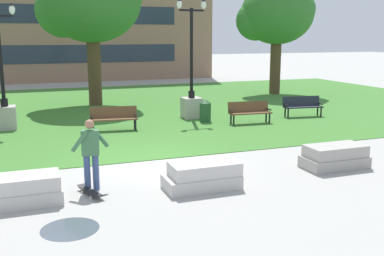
{
  "coord_description": "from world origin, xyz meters",
  "views": [
    {
      "loc": [
        -3.27,
        -12.39,
        3.62
      ],
      "look_at": [
        0.77,
        -1.4,
        1.2
      ],
      "focal_mm": 42.0,
      "sensor_mm": 36.0,
      "label": 1
    }
  ],
  "objects": [
    {
      "name": "lamp_post_left",
      "position": [
        3.51,
        6.1,
        1.06
      ],
      "size": [
        1.32,
        0.8,
        5.15
      ],
      "color": "#ADA89E",
      "rests_on": "grass_lawn"
    },
    {
      "name": "concrete_block_left",
      "position": [
        0.54,
        -2.78,
        0.31
      ],
      "size": [
        1.8,
        0.9,
        0.64
      ],
      "color": "#BCB7B2",
      "rests_on": "ground"
    },
    {
      "name": "puddle",
      "position": [
        -2.7,
        -4.09,
        0.0
      ],
      "size": [
        1.11,
        1.11,
        0.01
      ],
      "primitive_type": "cylinder",
      "color": "#47515B",
      "rests_on": "ground"
    },
    {
      "name": "person_skateboarder",
      "position": [
        -1.98,
        -1.98,
        0.97
      ],
      "size": [
        0.93,
        0.41,
        1.71
      ],
      "color": "#384C7A",
      "rests_on": "ground"
    },
    {
      "name": "lamp_post_center",
      "position": [
        -4.17,
        6.3,
        1.0
      ],
      "size": [
        1.32,
        0.8,
        4.81
      ],
      "color": "#ADA89E",
      "rests_on": "grass_lawn"
    },
    {
      "name": "grass_lawn",
      "position": [
        0.0,
        10.0,
        0.01
      ],
      "size": [
        40.0,
        20.0,
        0.02
      ],
      "primitive_type": "cube",
      "color": "#3D752D",
      "rests_on": "ground"
    },
    {
      "name": "tree_near_right",
      "position": [
        0.0,
        11.46,
        5.29
      ],
      "size": [
        5.28,
        5.03,
        7.5
      ],
      "color": "#4C3823",
      "rests_on": "grass_lawn"
    },
    {
      "name": "skateboard",
      "position": [
        -2.07,
        -2.34,
        0.09
      ],
      "size": [
        0.51,
        1.03,
        0.14
      ],
      "color": "black",
      "rests_on": "ground"
    },
    {
      "name": "tree_near_left",
      "position": [
        11.28,
        12.28,
        4.87
      ],
      "size": [
        4.65,
        4.43,
        6.82
      ],
      "color": "#4C3823",
      "rests_on": "grass_lawn"
    },
    {
      "name": "building_facade_distant",
      "position": [
        -1.74,
        24.5,
        5.47
      ],
      "size": [
        27.4,
        1.03,
        10.97
      ],
      "color": "#8E6B56",
      "rests_on": "ground"
    },
    {
      "name": "park_bench_near_right",
      "position": [
        -0.22,
        4.66,
        0.54
      ],
      "size": [
        1.85,
        0.75,
        0.9
      ],
      "color": "brown",
      "rests_on": "grass_lawn"
    },
    {
      "name": "trash_bin",
      "position": [
        3.74,
        5.03,
        0.5
      ],
      "size": [
        0.49,
        0.49,
        0.96
      ],
      "color": "#234C28",
      "rests_on": "grass_lawn"
    },
    {
      "name": "concrete_block_right",
      "position": [
        4.62,
        -2.45,
        0.31
      ],
      "size": [
        1.8,
        0.9,
        0.64
      ],
      "color": "#9E9991",
      "rests_on": "ground"
    },
    {
      "name": "park_bench_far_right",
      "position": [
        8.33,
        4.71,
        0.54
      ],
      "size": [
        1.85,
        0.75,
        0.9
      ],
      "color": "#1E232D",
      "rests_on": "grass_lawn"
    },
    {
      "name": "park_bench_far_left",
      "position": [
        5.34,
        4.1,
        0.54
      ],
      "size": [
        1.83,
        0.65,
        0.9
      ],
      "color": "brown",
      "rests_on": "grass_lawn"
    },
    {
      "name": "concrete_block_center",
      "position": [
        -3.58,
        -2.38,
        0.31
      ],
      "size": [
        1.8,
        0.9,
        0.64
      ],
      "color": "#BCB7B2",
      "rests_on": "ground"
    },
    {
      "name": "ground_plane",
      "position": [
        0.0,
        0.0,
        0.0
      ],
      "size": [
        140.0,
        140.0,
        0.0
      ],
      "primitive_type": "plane",
      "color": "#A3A09B"
    }
  ]
}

